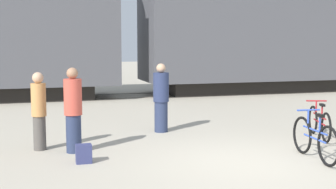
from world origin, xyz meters
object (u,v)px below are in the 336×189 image
Objects in this scene: bicycle_maroon at (319,122)px; bicycle_blue at (314,139)px; backpack at (84,154)px; person_in_navy at (161,98)px; person_in_tan at (39,111)px; freight_train at (130,20)px; person_in_red at (73,110)px.

bicycle_blue is (-1.20, -1.64, 0.03)m from bicycle_maroon.
bicycle_blue is at bearing -12.59° from backpack.
bicycle_blue reaches higher than bicycle_maroon.
bicycle_blue is 4.99× the size of backpack.
bicycle_maroon is 3.67m from person_in_navy.
backpack is (-5.31, -0.72, -0.18)m from bicycle_maroon.
person_in_navy is (2.83, 1.13, 0.02)m from person_in_tan.
freight_train is 11.12m from bicycle_blue.
person_in_tan reaches higher than bicycle_maroon.
bicycle_blue reaches higher than backpack.
person_in_red reaches higher than person_in_navy.
bicycle_maroon is 1.04× the size of person_in_tan.
freight_train reaches higher than bicycle_blue.
person_in_navy is at bearing 49.00° from backpack.
bicycle_blue is 4.60m from person_in_red.
person_in_navy is (-3.23, 1.68, 0.46)m from bicycle_maroon.
person_in_navy is 3.25m from backpack.
bicycle_blue is at bearing 4.82° from person_in_tan.
person_in_navy reaches higher than bicycle_maroon.
bicycle_blue is 1.03× the size of person_in_navy.
bicycle_blue is at bearing -45.21° from person_in_red.
person_in_navy reaches higher than person_in_tan.
freight_train is 14.96× the size of person_in_navy.
freight_train is at bearing 105.19° from bicycle_maroon.
bicycle_blue is 5.34m from person_in_tan.
person_in_red is at bearing 178.44° from bicycle_maroon.
freight_train is 9.52m from person_in_tan.
bicycle_maroon is 2.03m from bicycle_blue.
bicycle_maroon is 5.44m from person_in_red.
person_in_tan is at bearing 120.23° from backpack.
person_in_red is 0.76m from person_in_tan.
person_in_navy is (2.19, 1.53, -0.02)m from person_in_red.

